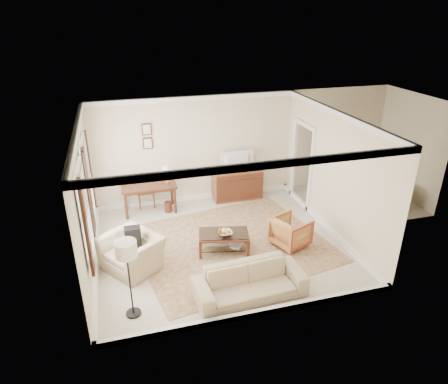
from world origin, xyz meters
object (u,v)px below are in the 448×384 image
sideboard (237,184)px  tv (238,155)px  coffee_table (224,237)px  club_armchair (132,247)px  striped_armchair (291,230)px  writing_desk (149,189)px  sofa (250,278)px

sideboard → tv: tv is taller
coffee_table → club_armchair: bearing=-177.3°
sideboard → striped_armchair: bearing=-81.0°
coffee_table → writing_desk: bearing=119.9°
striped_armchair → sofa: size_ratio=0.36×
sideboard → sofa: bearing=-104.2°
coffee_table → striped_armchair: bearing=-6.0°
sideboard → tv: 0.87m
striped_armchair → club_armchair: club_armchair is taller
striped_armchair → sofa: bearing=112.3°
writing_desk → club_armchair: (-0.62, -2.45, -0.17)m
sideboard → tv: size_ratio=1.50×
striped_armchair → club_armchair: 3.50m
writing_desk → striped_armchair: size_ratio=1.87×
sofa → sideboard: bearing=72.4°
writing_desk → club_armchair: size_ratio=1.26×
writing_desk → sideboard: bearing=3.7°
coffee_table → sofa: bearing=-87.9°
coffee_table → sofa: (0.06, -1.60, 0.05)m
coffee_table → sofa: size_ratio=0.58×
writing_desk → sideboard: (2.46, 0.16, -0.24)m
writing_desk → striped_armchair: 3.84m
sideboard → club_armchair: (-3.08, -2.61, 0.07)m
writing_desk → striped_armchair: (2.88, -2.52, -0.28)m
sideboard → sofa: sideboard is taller
tv → striped_armchair: (0.42, -2.66, -0.92)m
sideboard → coffee_table: sideboard is taller
sideboard → club_armchair: bearing=-139.7°
tv → sofa: bearing=75.7°
coffee_table → striped_armchair: size_ratio=1.59×
tv → coffee_table: bearing=66.2°
writing_desk → coffee_table: (1.35, -2.36, -0.31)m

